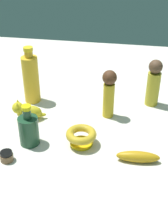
{
  "coord_description": "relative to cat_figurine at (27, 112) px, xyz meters",
  "views": [
    {
      "loc": [
        1.08,
        0.19,
        0.75
      ],
      "look_at": [
        0.0,
        0.0,
        0.06
      ],
      "focal_mm": 50.42,
      "sensor_mm": 36.0,
      "label": 1
    }
  ],
  "objects": [
    {
      "name": "nail_polish_jar",
      "position": [
        0.27,
        0.01,
        -0.02
      ],
      "size": [
        0.05,
        0.05,
        0.04
      ],
      "color": "brown",
      "rests_on": "ground"
    },
    {
      "name": "bottle_short",
      "position": [
        0.16,
        0.06,
        0.02
      ],
      "size": [
        0.08,
        0.08,
        0.17
      ],
      "color": "#20472D",
      "rests_on": "ground"
    },
    {
      "name": "cat_figurine",
      "position": [
        0.0,
        0.0,
        0.0
      ],
      "size": [
        0.09,
        0.14,
        0.09
      ],
      "color": "gold",
      "rests_on": "ground"
    },
    {
      "name": "person_figure_adult",
      "position": [
        -0.23,
        0.53,
        0.07
      ],
      "size": [
        0.07,
        0.07,
        0.22
      ],
      "color": "gold",
      "rests_on": "ground"
    },
    {
      "name": "banana",
      "position": [
        0.19,
        0.48,
        -0.02
      ],
      "size": [
        0.05,
        0.16,
        0.04
      ],
      "primitive_type": "ellipsoid",
      "rotation": [
        0.0,
        0.0,
        1.64
      ],
      "color": "#BE8B16",
      "rests_on": "ground"
    },
    {
      "name": "bottle_tall",
      "position": [
        -0.16,
        -0.03,
        0.08
      ],
      "size": [
        0.07,
        0.07,
        0.27
      ],
      "color": "gold",
      "rests_on": "ground"
    },
    {
      "name": "bowl",
      "position": [
        0.13,
        0.26,
        0.0
      ],
      "size": [
        0.12,
        0.12,
        0.06
      ],
      "color": "yellow",
      "rests_on": "ground"
    },
    {
      "name": "ground",
      "position": [
        -0.0,
        0.25,
        -0.04
      ],
      "size": [
        2.0,
        2.0,
        0.0
      ],
      "primitive_type": "plane",
      "color": "silver"
    },
    {
      "name": "person_figure_child",
      "position": [
        -0.09,
        0.34,
        0.08
      ],
      "size": [
        0.07,
        0.07,
        0.22
      ],
      "color": "gold",
      "rests_on": "ground"
    }
  ]
}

